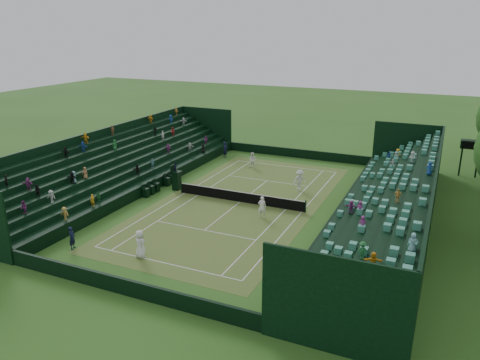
{
  "coord_description": "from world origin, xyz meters",
  "views": [
    {
      "loc": [
        15.37,
        -34.08,
        14.2
      ],
      "look_at": [
        0.0,
        0.0,
        2.0
      ],
      "focal_mm": 35.0,
      "sensor_mm": 36.0,
      "label": 1
    }
  ],
  "objects": [
    {
      "name": "court_surface",
      "position": [
        0.0,
        0.0,
        0.01
      ],
      "size": [
        12.97,
        26.77,
        0.01
      ],
      "primitive_type": "cube",
      "color": "#3A7326",
      "rests_on": "ground"
    },
    {
      "name": "perimeter_wall_north",
      "position": [
        0.0,
        15.88,
        0.5
      ],
      "size": [
        17.17,
        0.2,
        1.0
      ],
      "primitive_type": "cube",
      "color": "black",
      "rests_on": "ground"
    },
    {
      "name": "scoreboard_tower",
      "position": [
        17.75,
        16.0,
        3.14
      ],
      "size": [
        2.0,
        1.0,
        3.7
      ],
      "color": "black",
      "rests_on": "ground"
    },
    {
      "name": "north_grandstand",
      "position": [
        12.66,
        0.0,
        1.55
      ],
      "size": [
        6.6,
        32.0,
        4.9
      ],
      "color": "black",
      "rests_on": "ground"
    },
    {
      "name": "perimeter_wall_east",
      "position": [
        8.48,
        0.0,
        0.5
      ],
      "size": [
        0.2,
        31.77,
        1.0
      ],
      "primitive_type": "cube",
      "color": "black",
      "rests_on": "ground"
    },
    {
      "name": "umpire_chair",
      "position": [
        -6.65,
        0.58,
        1.12
      ],
      "size": [
        0.83,
        0.83,
        2.62
      ],
      "color": "black",
      "rests_on": "ground"
    },
    {
      "name": "player_far_east",
      "position": [
        3.7,
        5.05,
        0.97
      ],
      "size": [
        1.4,
        1.4,
        1.94
      ],
      "primitive_type": "imported",
      "rotation": [
        0.0,
        0.0,
        0.78
      ],
      "color": "silver",
      "rests_on": "ground"
    },
    {
      "name": "line_judge_north",
      "position": [
        -7.47,
        12.47,
        0.92
      ],
      "size": [
        0.57,
        0.75,
        1.84
      ],
      "primitive_type": "imported",
      "rotation": [
        0.0,
        0.0,
        1.36
      ],
      "color": "black",
      "rests_on": "ground"
    },
    {
      "name": "perimeter_wall_south",
      "position": [
        0.0,
        -15.88,
        0.5
      ],
      "size": [
        17.17,
        0.2,
        1.0
      ],
      "primitive_type": "cube",
      "color": "black",
      "rests_on": "ground"
    },
    {
      "name": "player_near_west",
      "position": [
        -1.73,
        -11.83,
        0.95
      ],
      "size": [
        1.09,
        0.92,
        1.89
      ],
      "primitive_type": "imported",
      "rotation": [
        0.0,
        0.0,
        2.73
      ],
      "color": "white",
      "rests_on": "ground"
    },
    {
      "name": "tennis_net",
      "position": [
        0.0,
        0.0,
        0.53
      ],
      "size": [
        11.67,
        0.1,
        1.06
      ],
      "color": "black",
      "rests_on": "ground"
    },
    {
      "name": "player_near_east",
      "position": [
        2.93,
        -2.31,
        0.88
      ],
      "size": [
        0.73,
        0.59,
        1.75
      ],
      "primitive_type": "imported",
      "rotation": [
        0.0,
        0.0,
        3.44
      ],
      "color": "white",
      "rests_on": "ground"
    },
    {
      "name": "line_judge_south",
      "position": [
        -6.65,
        -12.67,
        0.79
      ],
      "size": [
        0.51,
        0.65,
        1.58
      ],
      "primitive_type": "imported",
      "rotation": [
        0.0,
        0.0,
        1.81
      ],
      "color": "black",
      "rests_on": "ground"
    },
    {
      "name": "courtside_chairs",
      "position": [
        -8.08,
        0.28,
        0.44
      ],
      "size": [
        0.53,
        5.5,
        1.16
      ],
      "color": "black",
      "rests_on": "ground"
    },
    {
      "name": "perimeter_wall_west",
      "position": [
        -8.48,
        0.0,
        0.5
      ],
      "size": [
        0.2,
        31.77,
        1.0
      ],
      "primitive_type": "cube",
      "color": "black",
      "rests_on": "ground"
    },
    {
      "name": "south_grandstand",
      "position": [
        -12.66,
        0.0,
        1.55
      ],
      "size": [
        6.6,
        32.0,
        4.9
      ],
      "color": "black",
      "rests_on": "ground"
    },
    {
      "name": "ground",
      "position": [
        0.0,
        0.0,
        0.0
      ],
      "size": [
        160.0,
        160.0,
        0.0
      ],
      "primitive_type": "plane",
      "color": "#2F5A1C",
      "rests_on": "ground"
    },
    {
      "name": "player_far_west",
      "position": [
        -2.99,
        9.94,
        0.84
      ],
      "size": [
        0.94,
        0.8,
        1.69
      ],
      "primitive_type": "imported",
      "rotation": [
        0.0,
        0.0,
        0.22
      ],
      "color": "white",
      "rests_on": "ground"
    }
  ]
}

